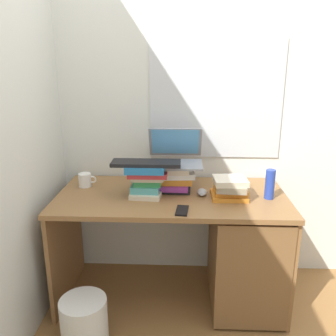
% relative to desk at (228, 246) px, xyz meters
% --- Properties ---
extents(ground_plane, '(6.00, 6.00, 0.00)m').
position_rel_desk_xyz_m(ground_plane, '(-0.37, 0.03, -0.41)').
color(ground_plane, olive).
extents(wall_back, '(6.00, 0.06, 2.60)m').
position_rel_desk_xyz_m(wall_back, '(-0.36, 0.42, 0.89)').
color(wall_back, silver).
rests_on(wall_back, ground).
extents(wall_left, '(0.05, 6.00, 2.60)m').
position_rel_desk_xyz_m(wall_left, '(-1.18, 0.03, 0.89)').
color(wall_left, silver).
rests_on(wall_left, ground).
extents(desk, '(1.44, 0.70, 0.74)m').
position_rel_desk_xyz_m(desk, '(0.00, 0.00, 0.00)').
color(desk, olive).
rests_on(desk, ground).
extents(book_stack_tall, '(0.25, 0.20, 0.17)m').
position_rel_desk_xyz_m(book_stack_tall, '(-0.35, 0.09, 0.42)').
color(book_stack_tall, black).
rests_on(book_stack_tall, desk).
extents(book_stack_keyboard_riser, '(0.25, 0.19, 0.20)m').
position_rel_desk_xyz_m(book_stack_keyboard_riser, '(-0.52, 0.00, 0.44)').
color(book_stack_keyboard_riser, beige).
rests_on(book_stack_keyboard_riser, desk).
extents(book_stack_side, '(0.22, 0.21, 0.13)m').
position_rel_desk_xyz_m(book_stack_side, '(-0.01, -0.02, 0.40)').
color(book_stack_side, orange).
rests_on(book_stack_side, desk).
extents(laptop, '(0.35, 0.33, 0.22)m').
position_rel_desk_xyz_m(laptop, '(-0.35, 0.16, 0.56)').
color(laptop, gray).
rests_on(laptop, book_stack_tall).
extents(keyboard, '(0.42, 0.14, 0.02)m').
position_rel_desk_xyz_m(keyboard, '(-0.52, 0.00, 0.55)').
color(keyboard, black).
rests_on(keyboard, book_stack_keyboard_riser).
extents(computer_mouse, '(0.06, 0.10, 0.04)m').
position_rel_desk_xyz_m(computer_mouse, '(-0.18, 0.02, 0.35)').
color(computer_mouse, '#A5A8AD').
rests_on(computer_mouse, desk).
extents(mug, '(0.12, 0.08, 0.09)m').
position_rel_desk_xyz_m(mug, '(-0.95, 0.15, 0.38)').
color(mug, white).
rests_on(mug, desk).
extents(water_bottle, '(0.06, 0.06, 0.18)m').
position_rel_desk_xyz_m(water_bottle, '(0.23, -0.01, 0.43)').
color(water_bottle, '#263FA5').
rests_on(water_bottle, desk).
extents(cell_phone, '(0.08, 0.14, 0.01)m').
position_rel_desk_xyz_m(cell_phone, '(-0.30, -0.23, 0.34)').
color(cell_phone, black).
rests_on(cell_phone, desk).
extents(wastebasket, '(0.26, 0.26, 0.31)m').
position_rel_desk_xyz_m(wastebasket, '(-0.83, -0.46, -0.25)').
color(wastebasket, silver).
rests_on(wastebasket, ground).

